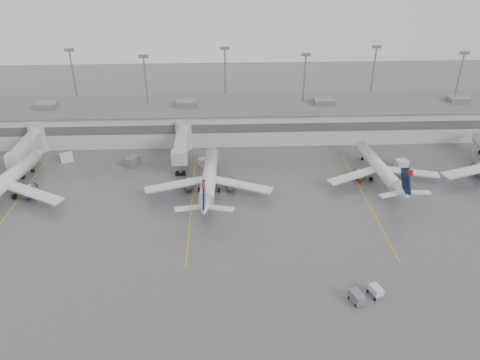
{
  "coord_description": "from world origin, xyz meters",
  "views": [
    {
      "loc": [
        -11.23,
        -55.33,
        48.76
      ],
      "look_at": [
        -7.88,
        24.0,
        5.0
      ],
      "focal_mm": 35.0,
      "sensor_mm": 36.0,
      "label": 1
    }
  ],
  "objects_px": {
    "jet_far_left": "(2,184)",
    "jet_mid_left": "(209,178)",
    "jet_mid_right": "(380,168)",
    "baggage_tug": "(376,292)"
  },
  "relations": [
    {
      "from": "jet_far_left",
      "to": "jet_mid_left",
      "type": "distance_m",
      "value": 41.18
    },
    {
      "from": "jet_mid_left",
      "to": "jet_mid_right",
      "type": "distance_m",
      "value": 36.7
    },
    {
      "from": "jet_far_left",
      "to": "jet_mid_right",
      "type": "relative_size",
      "value": 1.11
    },
    {
      "from": "baggage_tug",
      "to": "jet_far_left",
      "type": "bearing_deg",
      "value": 135.95
    },
    {
      "from": "jet_mid_left",
      "to": "baggage_tug",
      "type": "height_order",
      "value": "jet_mid_left"
    },
    {
      "from": "jet_far_left",
      "to": "baggage_tug",
      "type": "height_order",
      "value": "jet_far_left"
    },
    {
      "from": "jet_far_left",
      "to": "jet_mid_right",
      "type": "height_order",
      "value": "jet_far_left"
    },
    {
      "from": "jet_mid_left",
      "to": "jet_far_left",
      "type": "bearing_deg",
      "value": -176.01
    },
    {
      "from": "jet_far_left",
      "to": "baggage_tug",
      "type": "relative_size",
      "value": 10.9
    },
    {
      "from": "jet_far_left",
      "to": "jet_mid_left",
      "type": "height_order",
      "value": "jet_far_left"
    }
  ]
}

